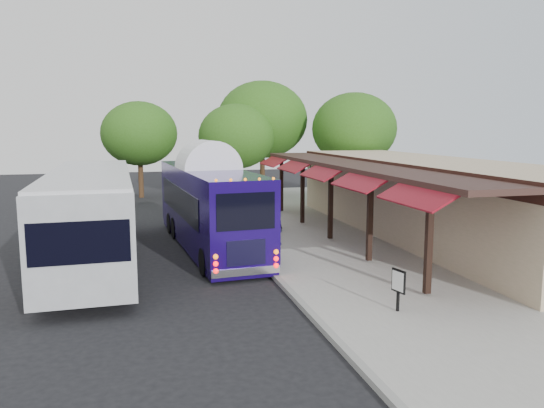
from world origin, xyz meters
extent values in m
plane|color=black|center=(0.00, 0.00, 0.00)|extent=(90.00, 90.00, 0.00)
cube|color=#9E9B93|center=(5.00, 4.00, 0.07)|extent=(10.00, 40.00, 0.15)
cube|color=gray|center=(0.05, 4.00, 0.07)|extent=(0.20, 40.00, 0.16)
cube|color=tan|center=(8.50, 4.00, 1.80)|extent=(5.00, 20.00, 3.60)
cube|color=black|center=(5.98, 4.00, 3.30)|extent=(0.06, 20.00, 0.60)
cube|color=#331E19|center=(4.90, 4.00, 3.40)|extent=(2.60, 20.00, 0.18)
cube|color=black|center=(3.78, -4.00, 1.80)|extent=(0.18, 0.18, 3.16)
cube|color=maroon|center=(3.35, -4.00, 3.15)|extent=(1.00, 3.20, 0.57)
cube|color=black|center=(3.78, 0.00, 1.80)|extent=(0.18, 0.18, 3.16)
cube|color=maroon|center=(3.35, 0.00, 3.15)|extent=(1.00, 3.20, 0.57)
cube|color=black|center=(3.78, 4.00, 1.80)|extent=(0.18, 0.18, 3.16)
cube|color=maroon|center=(3.35, 4.00, 3.15)|extent=(1.00, 3.20, 0.57)
cube|color=black|center=(3.78, 8.00, 1.80)|extent=(0.18, 0.18, 3.16)
cube|color=maroon|center=(3.35, 8.00, 3.15)|extent=(1.00, 3.20, 0.57)
cube|color=black|center=(3.78, 12.00, 1.80)|extent=(0.18, 0.18, 3.16)
cube|color=maroon|center=(3.35, 12.00, 3.15)|extent=(1.00, 3.20, 0.57)
sphere|color=#17537F|center=(4.20, -2.00, 2.88)|extent=(0.26, 0.26, 0.26)
sphere|color=#17537F|center=(4.20, 3.00, 2.88)|extent=(0.26, 0.26, 0.26)
sphere|color=#17537F|center=(4.20, 8.00, 2.88)|extent=(0.26, 0.26, 0.26)
cube|color=#170753|center=(-1.45, 4.58, 1.88)|extent=(3.28, 11.33, 2.93)
cube|color=#170753|center=(-1.45, 4.58, 0.28)|extent=(3.23, 11.21, 0.33)
ellipsoid|color=white|center=(-1.45, 4.58, 3.33)|extent=(3.26, 11.10, 0.52)
cube|color=black|center=(-1.45, -1.01, 2.37)|extent=(1.94, 0.19, 1.21)
cube|color=silver|center=(-1.45, -0.94, 0.39)|extent=(2.33, 0.36, 0.26)
sphere|color=#FF0C0C|center=(-2.47, -1.03, 0.63)|extent=(0.17, 0.17, 0.17)
sphere|color=#FF0C0C|center=(-0.43, -1.03, 0.63)|extent=(0.17, 0.17, 0.17)
cylinder|color=black|center=(-2.53, 0.34, 0.48)|extent=(0.36, 0.99, 0.97)
cylinder|color=black|center=(-0.37, 0.34, 0.48)|extent=(0.36, 0.99, 0.97)
cylinder|color=black|center=(-2.53, 8.16, 0.48)|extent=(0.36, 0.99, 0.97)
cylinder|color=black|center=(-0.37, 8.16, 0.48)|extent=(0.36, 0.99, 0.97)
cube|color=#999DA1|center=(-6.01, 3.04, 1.87)|extent=(3.18, 12.94, 2.96)
cube|color=black|center=(-7.42, 3.04, 2.13)|extent=(0.36, 10.93, 1.12)
cube|color=black|center=(-4.60, 3.04, 2.13)|extent=(0.36, 10.93, 1.12)
cube|color=silver|center=(-6.01, 3.04, 3.40)|extent=(3.12, 12.68, 0.11)
cylinder|color=black|center=(-7.30, -1.46, 0.54)|extent=(0.35, 1.08, 1.07)
cylinder|color=black|center=(-4.72, -1.46, 0.54)|extent=(0.35, 1.08, 1.07)
cylinder|color=black|center=(-7.30, 6.90, 0.54)|extent=(0.35, 1.08, 1.07)
cylinder|color=black|center=(-4.72, 6.90, 0.54)|extent=(0.35, 1.08, 1.07)
imported|color=black|center=(0.60, 1.43, 0.95)|extent=(0.61, 0.43, 1.60)
imported|color=black|center=(2.02, 7.08, 1.09)|extent=(0.99, 0.82, 1.87)
imported|color=black|center=(1.57, 5.32, 0.93)|extent=(0.94, 0.88, 1.55)
imported|color=black|center=(3.40, 14.00, 0.97)|extent=(1.21, 1.09, 1.63)
cube|color=black|center=(2.32, -5.00, 0.72)|extent=(0.07, 0.07, 1.15)
cube|color=black|center=(2.32, -5.00, 0.98)|extent=(0.15, 0.52, 0.63)
cube|color=white|center=(2.29, -5.00, 0.98)|extent=(0.10, 0.43, 0.52)
cylinder|color=#382314|center=(2.35, 18.35, 1.50)|extent=(0.36, 0.36, 3.00)
ellipsoid|color=#2D5A16|center=(2.35, 18.35, 4.44)|extent=(5.19, 5.19, 4.41)
cylinder|color=#382314|center=(4.64, 20.39, 1.89)|extent=(0.36, 0.36, 3.79)
ellipsoid|color=#2D5A16|center=(4.64, 20.39, 5.60)|extent=(6.54, 6.54, 5.56)
cylinder|color=#382314|center=(10.27, 16.78, 1.68)|extent=(0.36, 0.36, 3.36)
ellipsoid|color=#2D5A16|center=(10.27, 16.78, 4.96)|extent=(5.80, 5.80, 4.93)
cylinder|color=#382314|center=(-4.03, 21.93, 1.56)|extent=(0.36, 0.36, 3.12)
ellipsoid|color=#2D5A16|center=(-4.03, 21.93, 4.61)|extent=(5.39, 5.39, 4.58)
camera|label=1|loc=(-4.35, -17.39, 5.03)|focal=35.00mm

